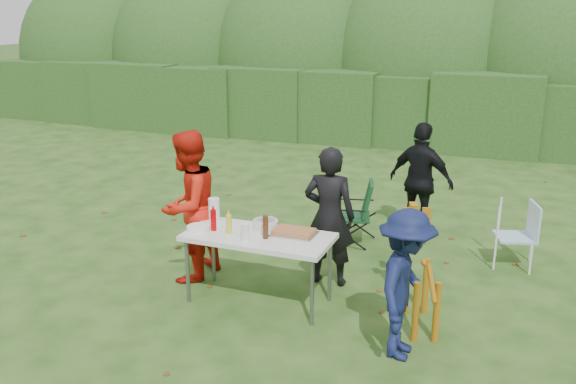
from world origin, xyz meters
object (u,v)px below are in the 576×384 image
(person_red_jacket, at_px, (188,206))
(beer_bottle, at_px, (266,227))
(lawn_chair, at_px, (515,234))
(camping_chair, at_px, (352,213))
(dog, at_px, (422,278))
(person_black_puffy, at_px, (421,181))
(folding_table, at_px, (258,240))
(mustard_bottle, at_px, (229,224))
(person_cook, at_px, (329,216))
(paper_towel_roll, at_px, (214,210))
(child, at_px, (405,285))
(ketchup_bottle, at_px, (214,220))

(person_red_jacket, xyz_separation_m, beer_bottle, (1.08, -0.34, 0.01))
(lawn_chair, bearing_deg, camping_chair, -16.59)
(person_red_jacket, height_order, dog, person_red_jacket)
(lawn_chair, bearing_deg, person_red_jacket, 8.91)
(person_black_puffy, bearing_deg, folding_table, 83.15)
(camping_chair, xyz_separation_m, mustard_bottle, (-0.74, -2.00, 0.42))
(person_black_puffy, xyz_separation_m, mustard_bottle, (-1.51, -2.59, 0.07))
(camping_chair, height_order, lawn_chair, camping_chair)
(person_cook, bearing_deg, paper_towel_roll, 20.07)
(camping_chair, relative_size, beer_bottle, 3.54)
(paper_towel_roll, bearing_deg, child, -17.17)
(folding_table, height_order, lawn_chair, lawn_chair)
(folding_table, relative_size, ketchup_bottle, 6.82)
(dog, xyz_separation_m, camping_chair, (-1.21, 1.86, -0.08))
(lawn_chair, bearing_deg, child, 53.63)
(mustard_bottle, bearing_deg, child, -12.27)
(ketchup_bottle, bearing_deg, dog, 3.17)
(person_cook, distance_m, child, 1.59)
(folding_table, height_order, beer_bottle, beer_bottle)
(folding_table, distance_m, person_black_puffy, 2.80)
(person_red_jacket, relative_size, person_black_puffy, 1.09)
(ketchup_bottle, bearing_deg, folding_table, 6.10)
(paper_towel_roll, bearing_deg, person_cook, 24.05)
(camping_chair, height_order, beer_bottle, beer_bottle)
(person_red_jacket, distance_m, dog, 2.66)
(folding_table, relative_size, beer_bottle, 6.25)
(person_red_jacket, bearing_deg, mustard_bottle, 67.21)
(person_cook, relative_size, dog, 1.45)
(child, height_order, paper_towel_roll, child)
(person_cook, bearing_deg, child, 127.80)
(person_black_puffy, height_order, paper_towel_roll, person_black_puffy)
(mustard_bottle, bearing_deg, lawn_chair, 36.56)
(beer_bottle, bearing_deg, paper_towel_roll, 159.77)
(mustard_bottle, bearing_deg, camping_chair, 69.63)
(lawn_chair, height_order, beer_bottle, beer_bottle)
(folding_table, xyz_separation_m, person_black_puffy, (1.21, 2.52, 0.09))
(person_cook, height_order, child, person_cook)
(paper_towel_roll, bearing_deg, lawn_chair, 29.97)
(person_cook, xyz_separation_m, camping_chair, (-0.08, 1.22, -0.35))
(person_red_jacket, relative_size, paper_towel_roll, 6.50)
(camping_chair, relative_size, paper_towel_roll, 3.27)
(dog, xyz_separation_m, beer_bottle, (-1.55, -0.13, 0.35))
(mustard_bottle, height_order, ketchup_bottle, ketchup_bottle)
(person_black_puffy, height_order, lawn_chair, person_black_puffy)
(person_cook, bearing_deg, dog, 146.49)
(person_red_jacket, distance_m, beer_bottle, 1.14)
(person_cook, xyz_separation_m, beer_bottle, (-0.42, -0.77, 0.08))
(dog, relative_size, lawn_chair, 1.36)
(dog, xyz_separation_m, paper_towel_roll, (-2.26, 0.13, 0.36))
(folding_table, xyz_separation_m, lawn_chair, (2.43, 1.95, -0.29))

